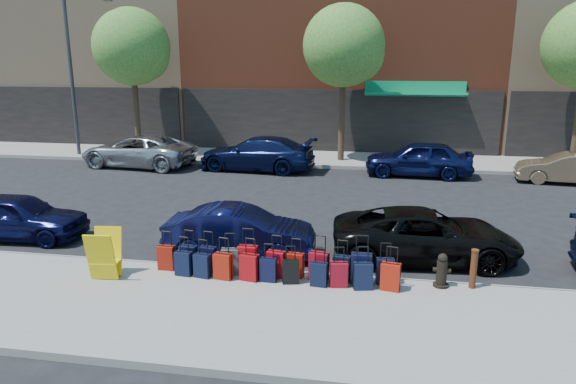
% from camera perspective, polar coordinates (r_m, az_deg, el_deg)
% --- Properties ---
extents(ground, '(120.00, 120.00, 0.00)m').
position_cam_1_polar(ground, '(16.14, 1.68, -3.03)').
color(ground, black).
rests_on(ground, ground).
extents(sidewalk_near, '(60.00, 4.00, 0.15)m').
position_cam_1_polar(sidewalk_near, '(10.19, -3.65, -13.42)').
color(sidewalk_near, gray).
rests_on(sidewalk_near, ground).
extents(sidewalk_far, '(60.00, 4.00, 0.15)m').
position_cam_1_polar(sidewalk_far, '(25.79, 4.83, 3.67)').
color(sidewalk_far, gray).
rests_on(sidewalk_far, ground).
extents(curb_near, '(60.00, 0.08, 0.15)m').
position_cam_1_polar(curb_near, '(11.97, -1.40, -9.00)').
color(curb_near, gray).
rests_on(curb_near, ground).
extents(curb_far, '(60.00, 0.08, 0.15)m').
position_cam_1_polar(curb_far, '(23.81, 4.40, 2.79)').
color(curb_far, gray).
rests_on(curb_far, ground).
extents(building_left, '(15.00, 12.12, 16.00)m').
position_cam_1_polar(building_left, '(38.01, -19.84, 18.29)').
color(building_left, '#A18363').
rests_on(building_left, ground).
extents(tree_left, '(3.80, 3.80, 7.27)m').
position_cam_1_polar(tree_left, '(27.52, -16.68, 14.98)').
color(tree_left, black).
rests_on(tree_left, sidewalk_far).
extents(tree_center, '(3.80, 3.80, 7.27)m').
position_cam_1_polar(tree_center, '(24.81, 6.53, 15.61)').
color(tree_center, black).
rests_on(tree_center, sidewalk_far).
extents(streetlight, '(2.59, 0.18, 8.00)m').
position_cam_1_polar(streetlight, '(28.32, -22.69, 12.93)').
color(streetlight, '#333338').
rests_on(streetlight, sidewalk_far).
extents(suitcase_front_0, '(0.38, 0.21, 0.91)m').
position_cam_1_polar(suitcase_front_0, '(12.20, -13.35, -7.10)').
color(suitcase_front_0, maroon).
rests_on(suitcase_front_0, sidewalk_near).
extents(suitcase_front_1, '(0.42, 0.27, 0.96)m').
position_cam_1_polar(suitcase_front_1, '(12.03, -10.98, -7.21)').
color(suitcase_front_1, black).
rests_on(suitcase_front_1, sidewalk_near).
extents(suitcase_front_2, '(0.41, 0.27, 0.94)m').
position_cam_1_polar(suitcase_front_2, '(11.93, -8.89, -7.35)').
color(suitcase_front_2, black).
rests_on(suitcase_front_2, sidewalk_near).
extents(suitcase_front_3, '(0.42, 0.27, 0.95)m').
position_cam_1_polar(suitcase_front_3, '(11.71, -6.42, -7.66)').
color(suitcase_front_3, '#414046').
rests_on(suitcase_front_3, sidewalk_near).
extents(suitcase_front_4, '(0.44, 0.25, 1.05)m').
position_cam_1_polar(suitcase_front_4, '(11.66, -4.49, -7.52)').
color(suitcase_front_4, '#B10B10').
rests_on(suitcase_front_4, sidewalk_near).
extents(suitcase_front_5, '(0.42, 0.27, 0.95)m').
position_cam_1_polar(suitcase_front_5, '(11.49, -1.35, -7.99)').
color(suitcase_front_5, '#A20A15').
rests_on(suitcase_front_5, sidewalk_near).
extents(suitcase_front_6, '(0.39, 0.25, 0.88)m').
position_cam_1_polar(suitcase_front_6, '(11.49, 0.82, -8.12)').
color(suitcase_front_6, '#A2140A').
rests_on(suitcase_front_6, sidewalk_near).
extents(suitcase_front_7, '(0.45, 0.31, 1.01)m').
position_cam_1_polar(suitcase_front_7, '(11.36, 3.46, -8.20)').
color(suitcase_front_7, maroon).
rests_on(suitcase_front_7, sidewalk_near).
extents(suitcase_front_8, '(0.40, 0.25, 0.91)m').
position_cam_1_polar(suitcase_front_8, '(11.37, 5.97, -8.40)').
color(suitcase_front_8, black).
rests_on(suitcase_front_8, sidewalk_near).
extents(suitcase_front_9, '(0.44, 0.25, 1.07)m').
position_cam_1_polar(suitcase_front_9, '(11.28, 8.14, -8.39)').
color(suitcase_front_9, black).
rests_on(suitcase_front_9, sidewalk_near).
extents(suitcase_front_10, '(0.40, 0.25, 0.91)m').
position_cam_1_polar(suitcase_front_10, '(11.35, 10.73, -8.61)').
color(suitcase_front_10, black).
rests_on(suitcase_front_10, sidewalk_near).
extents(suitcase_back_1, '(0.39, 0.25, 0.89)m').
position_cam_1_polar(suitcase_back_1, '(11.81, -11.52, -7.77)').
color(suitcase_back_1, black).
rests_on(suitcase_back_1, sidewalk_near).
extents(suitcase_back_2, '(0.39, 0.27, 0.86)m').
position_cam_1_polar(suitcase_back_2, '(11.64, -9.48, -8.06)').
color(suitcase_back_2, black).
rests_on(suitcase_back_2, sidewalk_near).
extents(suitcase_back_3, '(0.42, 0.29, 0.94)m').
position_cam_1_polar(suitcase_back_3, '(11.48, -7.22, -8.17)').
color(suitcase_back_3, '#961809').
rests_on(suitcase_back_3, sidewalk_near).
extents(suitcase_back_4, '(0.43, 0.30, 0.95)m').
position_cam_1_polar(suitcase_back_4, '(11.36, -4.30, -8.33)').
color(suitcase_back_4, '#98090E').
rests_on(suitcase_back_4, sidewalk_near).
extents(suitcase_back_5, '(0.36, 0.21, 0.84)m').
position_cam_1_polar(suitcase_back_5, '(11.29, -2.19, -8.62)').
color(suitcase_back_5, black).
rests_on(suitcase_back_5, sidewalk_near).
extents(suitcase_back_6, '(0.38, 0.27, 0.83)m').
position_cam_1_polar(suitcase_back_6, '(11.19, 0.29, -8.84)').
color(suitcase_back_6, black).
rests_on(suitcase_back_6, sidewalk_near).
extents(suitcase_back_7, '(0.37, 0.24, 0.84)m').
position_cam_1_polar(suitcase_back_7, '(11.08, 3.46, -9.09)').
color(suitcase_back_7, black).
rests_on(suitcase_back_7, sidewalk_near).
extents(suitcase_back_8, '(0.40, 0.27, 0.87)m').
position_cam_1_polar(suitcase_back_8, '(11.07, 5.67, -9.10)').
color(suitcase_back_8, maroon).
rests_on(suitcase_back_8, sidewalk_near).
extents(suitcase_back_9, '(0.43, 0.30, 0.93)m').
position_cam_1_polar(suitcase_back_9, '(11.02, 8.31, -9.21)').
color(suitcase_back_9, black).
rests_on(suitcase_back_9, sidewalk_near).
extents(suitcase_back_10, '(0.43, 0.30, 0.94)m').
position_cam_1_polar(suitcase_back_10, '(11.07, 11.32, -9.21)').
color(suitcase_back_10, '#A51A0A').
rests_on(suitcase_back_10, sidewalk_near).
extents(fire_hydrant, '(0.37, 0.33, 0.74)m').
position_cam_1_polar(fire_hydrant, '(11.48, 16.71, -8.44)').
color(fire_hydrant, black).
rests_on(fire_hydrant, sidewalk_near).
extents(bollard, '(0.16, 0.16, 0.86)m').
position_cam_1_polar(bollard, '(11.57, 19.93, -7.97)').
color(bollard, '#38190C').
rests_on(bollard, sidewalk_near).
extents(display_rack, '(0.68, 0.74, 1.09)m').
position_cam_1_polar(display_rack, '(12.03, -19.70, -6.59)').
color(display_rack, yellow).
rests_on(display_rack, sidewalk_near).
extents(car_near_0, '(3.85, 1.73, 1.29)m').
position_cam_1_polar(car_near_0, '(16.09, -27.84, -2.41)').
color(car_near_0, black).
rests_on(car_near_0, ground).
extents(car_near_1, '(3.84, 1.48, 1.25)m').
position_cam_1_polar(car_near_1, '(13.10, -5.36, -4.39)').
color(car_near_1, '#0D103A').
rests_on(car_near_1, ground).
extents(car_near_2, '(4.71, 2.45, 1.27)m').
position_cam_1_polar(car_near_2, '(13.20, 15.02, -4.64)').
color(car_near_2, black).
rests_on(car_near_2, ground).
extents(car_far_0, '(5.59, 3.06, 1.49)m').
position_cam_1_polar(car_far_0, '(25.12, -16.31, 4.41)').
color(car_far_0, '#B6B8BE').
rests_on(car_far_0, ground).
extents(car_far_1, '(5.44, 2.63, 1.53)m').
position_cam_1_polar(car_far_1, '(23.30, -3.50, 4.28)').
color(car_far_1, '#0C1335').
rests_on(car_far_1, ground).
extents(car_far_2, '(4.57, 2.01, 1.53)m').
position_cam_1_polar(car_far_2, '(22.74, 14.30, 3.62)').
color(car_far_2, '#0D123B').
rests_on(car_far_2, ground).
extents(car_far_3, '(3.92, 1.76, 1.25)m').
position_cam_1_polar(car_far_3, '(23.58, 28.52, 2.33)').
color(car_far_3, '#907858').
rests_on(car_far_3, ground).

